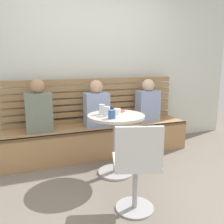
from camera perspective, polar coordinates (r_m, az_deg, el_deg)
name	(u,v)px	position (r m, az deg, el deg)	size (l,w,h in m)	color
ground	(134,194)	(2.67, 5.21, -18.85)	(8.00, 8.00, 0.00)	#70665B
back_wall	(89,55)	(3.83, -5.35, 13.20)	(5.20, 0.10, 2.90)	silver
booth_bench	(99,140)	(3.60, -3.09, -6.59)	(2.70, 0.52, 0.44)	#A87C51
booth_backrest	(94,100)	(3.69, -4.33, 2.79)	(2.65, 0.04, 0.67)	#9A7249
cafe_table	(116,133)	(2.91, 0.97, -4.96)	(0.68, 0.68, 0.74)	#ADADB2
white_chair	(137,165)	(2.18, 5.86, -12.47)	(0.50, 0.50, 0.85)	#ADADB2
person_adult	(39,109)	(3.30, -16.99, 0.74)	(0.34, 0.22, 0.70)	slate
person_child_left	(96,106)	(3.44, -3.70, 1.40)	(0.34, 0.22, 0.67)	#8C9EC6
person_child_middle	(148,103)	(3.81, 8.44, 2.24)	(0.34, 0.22, 0.65)	#8C9EC6
cup_espresso_small	(109,112)	(2.88, -0.60, 0.00)	(0.06, 0.06, 0.06)	silver
cup_ceramic_white	(117,111)	(2.88, 1.23, 0.14)	(0.08, 0.08, 0.07)	white
cup_water_clear	(107,111)	(2.80, -1.23, 0.20)	(0.07, 0.07, 0.11)	white
cup_glass_tall	(102,109)	(2.88, -2.43, 0.64)	(0.07, 0.07, 0.12)	silver
cup_mug_blue	(112,114)	(2.67, -0.03, -0.54)	(0.08, 0.08, 0.10)	#3D5B9E
plate_small	(118,111)	(3.05, 1.52, 0.26)	(0.17, 0.17, 0.01)	#DB4C42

